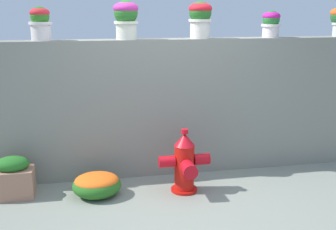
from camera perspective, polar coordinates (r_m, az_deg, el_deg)
The scene contains 9 objects.
ground_plane at distance 4.73m, azimuth 1.41°, elevation -12.00°, with size 24.00×24.00×0.00m, color gray.
stone_wall at distance 5.38m, azimuth -0.87°, elevation 1.04°, with size 5.43×0.30×1.73m, color gray.
potted_plant_1 at distance 5.17m, azimuth -16.92°, elevation 12.01°, with size 0.27×0.27×0.39m.
potted_plant_2 at distance 5.15m, azimuth -5.72°, elevation 13.15°, with size 0.30×0.30×0.46m.
potted_plant_3 at distance 5.32m, azimuth 4.39°, elevation 13.15°, with size 0.29×0.29×0.45m.
potted_plant_4 at distance 5.68m, azimuth 13.78°, elevation 12.11°, with size 0.24×0.24×0.34m.
fire_hydrant at distance 4.91m, azimuth 2.29°, elevation -6.63°, with size 0.60×0.47×0.76m.
flower_bush_left at distance 4.95m, azimuth -9.62°, elevation -9.19°, with size 0.56×0.50×0.27m.
planter_box at distance 5.12m, azimuth -20.20°, elevation -7.99°, with size 0.45×0.31×0.49m.
Camera 1 is at (-0.93, -4.14, 2.09)m, focal length 45.02 mm.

